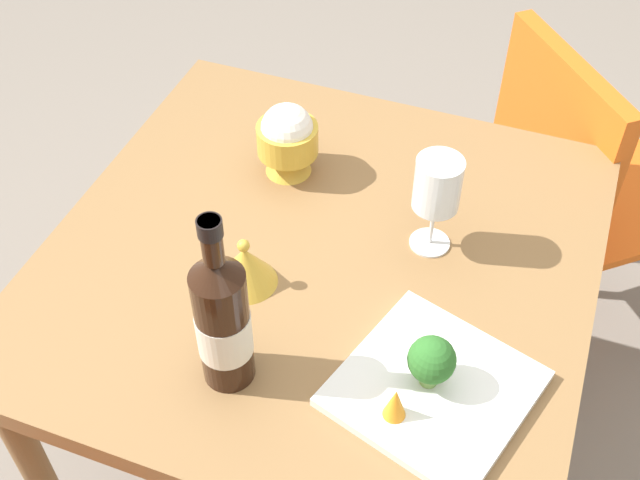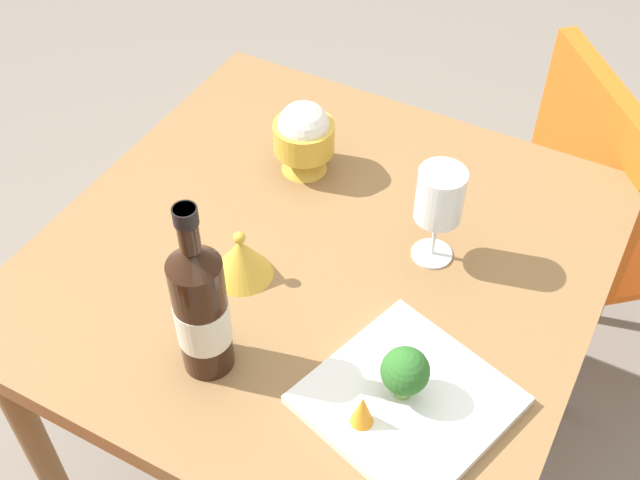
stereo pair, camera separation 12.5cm
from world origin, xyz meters
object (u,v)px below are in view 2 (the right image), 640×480
at_px(carrot_garnish_left, 362,410).
at_px(wine_bottle, 201,308).
at_px(serving_plate, 407,400).
at_px(broccoli_floret, 405,372).
at_px(rice_bowl_lid, 241,258).
at_px(chair_near_window, 606,202).
at_px(wine_glass, 440,197).
at_px(rice_bowl, 304,137).

bearing_deg(carrot_garnish_left, wine_bottle, 91.17).
bearing_deg(serving_plate, wine_bottle, 103.76).
height_order(wine_bottle, broccoli_floret, wine_bottle).
height_order(rice_bowl_lid, broccoli_floret, broccoli_floret).
relative_size(wine_bottle, broccoli_floret, 3.59).
height_order(wine_bottle, carrot_garnish_left, wine_bottle).
distance_m(chair_near_window, rice_bowl_lid, 0.89).
relative_size(serving_plate, carrot_garnish_left, 5.59).
bearing_deg(rice_bowl_lid, wine_glass, -54.01).
distance_m(serving_plate, broccoli_floret, 0.06).
height_order(serving_plate, broccoli_floret, broccoli_floret).
height_order(rice_bowl, carrot_garnish_left, rice_bowl).
xyz_separation_m(wine_bottle, rice_bowl, (0.44, 0.09, -0.05)).
distance_m(rice_bowl, serving_plate, 0.53).
xyz_separation_m(serving_plate, carrot_garnish_left, (-0.07, 0.04, 0.04)).
relative_size(chair_near_window, carrot_garnish_left, 15.17).
distance_m(chair_near_window, wine_bottle, 1.04).
relative_size(rice_bowl, broccoli_floret, 1.65).
bearing_deg(wine_glass, serving_plate, -164.01).
bearing_deg(broccoli_floret, carrot_garnish_left, 156.27).
xyz_separation_m(rice_bowl_lid, serving_plate, (-0.10, -0.33, -0.03)).
distance_m(chair_near_window, carrot_garnish_left, 0.94).
bearing_deg(wine_bottle, rice_bowl, 11.00).
xyz_separation_m(wine_glass, serving_plate, (-0.28, -0.08, -0.12)).
relative_size(wine_glass, carrot_garnish_left, 3.20).
bearing_deg(rice_bowl_lid, serving_plate, -106.39).
bearing_deg(wine_glass, rice_bowl, 72.59).
distance_m(wine_bottle, carrot_garnish_left, 0.26).
xyz_separation_m(chair_near_window, wine_glass, (-0.53, 0.21, 0.36)).
bearing_deg(rice_bowl_lid, chair_near_window, -32.99).
distance_m(rice_bowl_lid, serving_plate, 0.35).
bearing_deg(wine_bottle, serving_plate, -76.24).
bearing_deg(carrot_garnish_left, chair_near_window, -11.05).
height_order(serving_plate, carrot_garnish_left, carrot_garnish_left).
bearing_deg(wine_glass, rice_bowl_lid, 125.99).
xyz_separation_m(rice_bowl, carrot_garnish_left, (-0.44, -0.33, -0.03)).
xyz_separation_m(chair_near_window, wine_bottle, (-0.88, 0.42, 0.35)).
relative_size(wine_glass, broccoli_floret, 2.09).
height_order(chair_near_window, wine_bottle, wine_bottle).
height_order(broccoli_floret, carrot_garnish_left, broccoli_floret).
distance_m(wine_bottle, wine_glass, 0.41).
distance_m(rice_bowl, carrot_garnish_left, 0.55).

